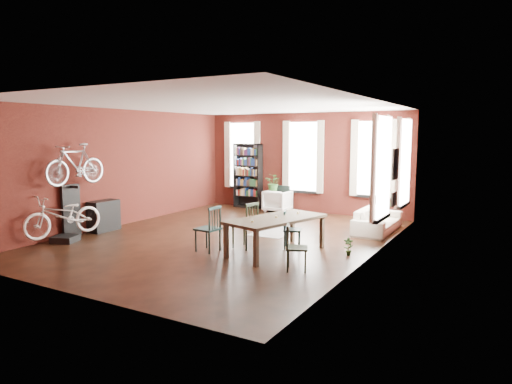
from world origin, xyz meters
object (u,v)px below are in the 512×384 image
Objects in this scene: dining_chair_c at (297,248)px; dining_chair_d at (292,230)px; dining_table at (276,235)px; white_armchair at (278,200)px; console_table at (104,216)px; cream_sofa at (378,216)px; bicycle_floor at (62,197)px; bookshelf at (248,176)px; dining_chair_b at (245,225)px; bike_trainer at (65,239)px; dining_chair_a at (208,229)px; plant_stand at (275,202)px.

dining_chair_c reaches higher than dining_chair_d.
white_armchair is (-2.35, 4.65, 0.01)m from dining_table.
cream_sofa is at bearing 29.33° from console_table.
console_table is 1.52m from bicycle_floor.
dining_chair_d is 5.12m from console_table.
bookshelf reaches higher than dining_chair_d.
dining_chair_b is (-0.81, 0.06, 0.13)m from dining_table.
dining_chair_b reaches higher than dining_chair_c.
dining_chair_a is at bearing 16.08° from bike_trainer.
dining_table is at bearing 146.40° from dining_chair_d.
console_table is at bearing -103.83° from bookshelf.
plant_stand is (2.50, 4.88, -0.07)m from console_table.
bike_trainer is 0.77× the size of plant_stand.
dining_chair_c is at bearing 68.94° from dining_chair_b.
dining_table is 1.02× the size of bookshelf.
plant_stand is at bearing -164.98° from dining_chair_a.
bookshelf is 6.70m from bike_trainer.
dining_table is 1.48m from dining_chair_a.
dining_chair_d is at bearing 121.33° from white_armchair.
dining_table is 2.19× the size of dining_chair_b.
dining_table is at bearing -53.51° from bookshelf.
dining_chair_b is at bearing 96.50° from dining_chair_d.
dining_chair_c is at bearing 174.78° from cream_sofa.
cream_sofa is (3.64, -1.40, 0.01)m from white_armchair.
bike_trainer is 1.38m from console_table.
dining_chair_c is at bearing -58.93° from plant_stand.
cream_sofa is at bearing 38.61° from bike_trainer.
bicycle_floor reaches higher than dining_table.
dining_chair_d is at bearing 34.15° from bicycle_floor.
bookshelf reaches higher than dining_chair_a.
dining_table is 5.07m from bicycle_floor.
dining_table is 2.61× the size of dining_chair_c.
dining_chair_b is 1.98m from dining_chair_c.
white_armchair reaches higher than dining_table.
dining_chair_a is 5.35m from plant_stand.
bicycle_floor is at bearing -70.40° from dining_chair_a.
dining_chair_b is 0.55× the size of bicycle_floor.
bookshelf is 5.40m from console_table.
console_table is (-0.18, 1.33, 0.33)m from bike_trainer.
dining_table is 5.24m from plant_stand.
bookshelf is (-3.78, 4.40, 0.68)m from dining_chair_d.
cream_sofa is at bearing 159.25° from white_armchair.
dining_chair_d is 2.95m from cream_sofa.
bicycle_floor is (-3.41, -1.00, 0.58)m from dining_chair_a.
cream_sofa is (1.17, 2.70, -0.01)m from dining_chair_d.
cream_sofa reaches higher than plant_stand.
dining_chair_b is 5.70m from bookshelf.
plant_stand is at bearing 62.90° from console_table.
bookshelf is (-4.57, 5.88, 0.67)m from dining_chair_c.
white_armchair is at bearing -152.58° from dining_chair_b.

